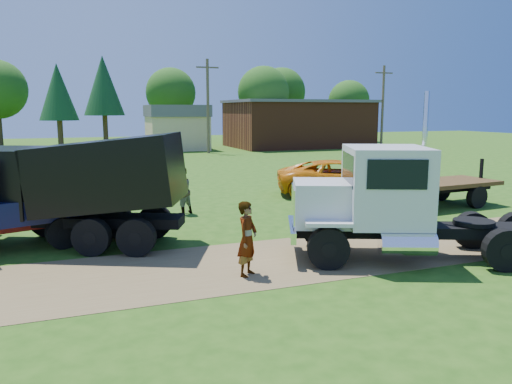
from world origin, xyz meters
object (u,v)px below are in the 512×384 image
object	(u,v)px
white_semi_tractor	(388,203)
flatbed_trailer	(417,189)
orange_pickup	(340,178)
black_dump_truck	(62,184)
spectator_a	(247,239)

from	to	relation	value
white_semi_tractor	flatbed_trailer	world-z (taller)	white_semi_tractor
white_semi_tractor	flatbed_trailer	size ratio (longest dim) A/B	0.99
orange_pickup	flatbed_trailer	bearing A→B (deg)	-142.75
black_dump_truck	flatbed_trailer	world-z (taller)	black_dump_truck
orange_pickup	spectator_a	bearing A→B (deg)	159.53
flatbed_trailer	white_semi_tractor	bearing A→B (deg)	-138.95
orange_pickup	black_dump_truck	bearing A→B (deg)	132.04
white_semi_tractor	spectator_a	distance (m)	4.25
white_semi_tractor	flatbed_trailer	distance (m)	7.91
spectator_a	flatbed_trailer	bearing A→B (deg)	-14.96
white_semi_tractor	black_dump_truck	distance (m)	9.70
flatbed_trailer	spectator_a	world-z (taller)	flatbed_trailer
flatbed_trailer	spectator_a	xyz separation A→B (m)	(-9.70, -5.65, 0.11)
orange_pickup	white_semi_tractor	bearing A→B (deg)	176.81
orange_pickup	spectator_a	world-z (taller)	spectator_a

